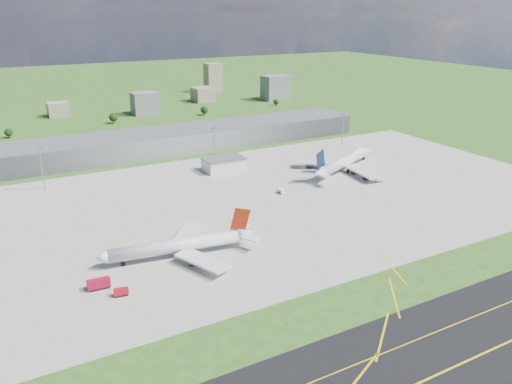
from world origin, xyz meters
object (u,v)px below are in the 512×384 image
tug_yellow (203,244)px  van_white_near (281,191)px  airliner_red_twin (181,246)px  fire_truck (99,284)px  van_white_far (379,180)px  airliner_blue_quad (346,161)px  crash_tender (121,292)px

tug_yellow → van_white_near: 78.51m
van_white_near → airliner_red_twin: bearing=121.9°
fire_truck → tug_yellow: size_ratio=2.11×
van_white_near → van_white_far: van_white_far is taller
airliner_blue_quad → tug_yellow: size_ratio=18.17×
airliner_red_twin → airliner_blue_quad: airliner_blue_quad is taller
fire_truck → crash_tender: size_ratio=1.55×
crash_tender → van_white_near: bearing=39.4°
airliner_blue_quad → van_white_near: bearing=172.6°
fire_truck → van_white_near: bearing=29.5°
fire_truck → van_white_far: (180.20, 45.20, -0.63)m
airliner_red_twin → van_white_near: size_ratio=13.91×
van_white_near → airliner_blue_quad: bearing=-71.6°
van_white_far → airliner_blue_quad: bearing=99.2°
airliner_red_twin → tug_yellow: 13.85m
fire_truck → tug_yellow: (49.83, 15.30, -0.94)m
van_white_near → tug_yellow: bearing=123.2°
airliner_blue_quad → van_white_near: airliner_blue_quad is taller
airliner_blue_quad → crash_tender: size_ratio=13.30×
fire_truck → crash_tender: 11.13m
crash_tender → van_white_near: crash_tender is taller
van_white_far → airliner_red_twin: bearing=-158.9°
tug_yellow → van_white_near: van_white_near is taller
tug_yellow → crash_tender: bearing=163.2°
airliner_red_twin → van_white_near: 91.65m
fire_truck → crash_tender: fire_truck is taller
van_white_far → tug_yellow: bearing=-159.7°
airliner_red_twin → crash_tender: bearing=39.5°
van_white_near → van_white_far: size_ratio=0.97×
fire_truck → crash_tender: (6.28, -9.18, -0.45)m
tug_yellow → van_white_far: (130.37, 29.90, 0.31)m
airliner_red_twin → van_white_far: airliner_red_twin is taller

